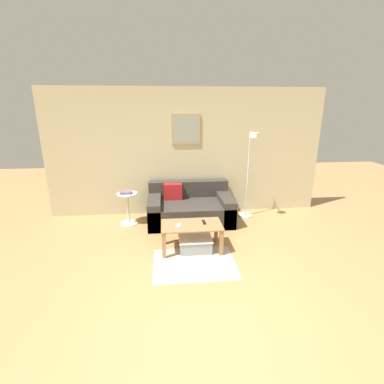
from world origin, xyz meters
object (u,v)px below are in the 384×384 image
Objects in this scene: couch at (190,208)px; side_table at (128,206)px; storage_bin at (195,243)px; floor_lamp at (250,171)px; remote_control at (204,222)px; book_stack at (126,193)px; cell_phone at (179,225)px; coffee_table at (192,229)px.

couch reaches higher than side_table.
floor_lamp reaches higher than storage_bin.
floor_lamp is 2.44m from side_table.
remote_control is at bearing -132.87° from floor_lamp.
book_stack is 1.48m from cell_phone.
side_table is at bearing 135.60° from storage_bin.
couch is 1.14m from remote_control.
remote_control is (-1.05, -1.14, -0.54)m from floor_lamp.
remote_control is at bearing 28.00° from cell_phone.
remote_control is (0.12, -1.11, 0.18)m from couch.
cell_phone is at bearing -177.79° from storage_bin.
coffee_table is 4.13× the size of book_stack.
coffee_table is at bearing 24.16° from cell_phone.
side_table is 1.71m from remote_control.
remote_control is (1.31, -1.09, 0.07)m from side_table.
cell_phone is at bearing -50.79° from book_stack.
floor_lamp is at bearing 1.06° from couch.
floor_lamp is 11.53× the size of remote_control.
floor_lamp is at bearing 1.59° from book_stack.
side_table reaches higher than storage_bin.
book_stack is at bearing 135.26° from coffee_table.
cell_phone is at bearing -173.35° from remote_control.
book_stack is at bearing 138.86° from remote_control.
book_stack is (-1.13, 1.12, 0.29)m from coffee_table.
couch reaches higher than remote_control.
side_table is at bearing -178.69° from couch.
coffee_table is 6.29× the size of remote_control.
couch reaches higher than coffee_table.
book_stack is 1.63× the size of cell_phone.
remote_control is at bearing 12.66° from coffee_table.
remote_control is (0.20, 0.05, 0.09)m from coffee_table.
coffee_table is at bearing -136.75° from floor_lamp.
couch is 1.22m from cell_phone.
remote_control reaches higher than storage_bin.
storage_bin is at bearing -162.41° from remote_control.
floor_lamp is 7.57× the size of book_stack.
couch is at bearing 94.02° from remote_control.
book_stack is at bearing -178.41° from floor_lamp.
coffee_table is at bearing -93.88° from couch.
cell_phone is at bearing -140.54° from floor_lamp.
storage_bin is at bearing -8.37° from coffee_table.
storage_bin is 0.30× the size of floor_lamp.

